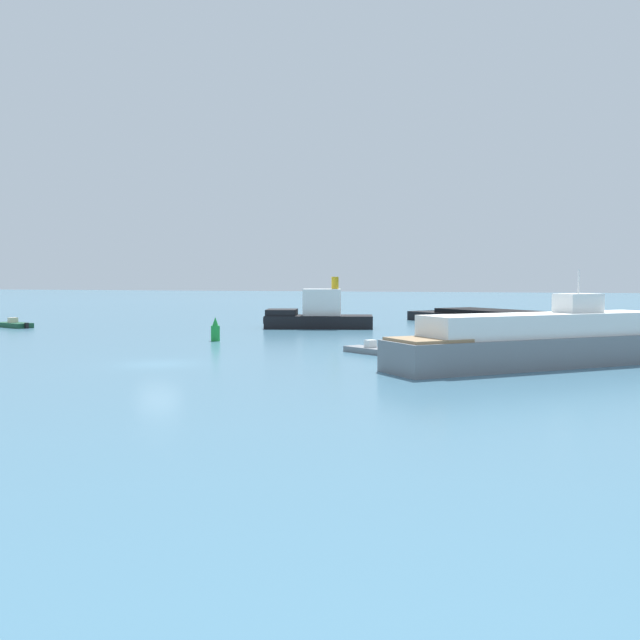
{
  "coord_description": "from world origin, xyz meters",
  "views": [
    {
      "loc": [
        20.77,
        -39.54,
        5.15
      ],
      "look_at": [
        2.81,
        25.05,
        1.2
      ],
      "focal_mm": 42.32,
      "sensor_mm": 36.0,
      "label": 1
    }
  ],
  "objects_px": {
    "tugboat": "(317,315)",
    "channel_buoy_green": "(215,331)",
    "small_motorboat": "(374,350)",
    "cargo_barge": "(564,321)",
    "white_riverboat": "(544,341)",
    "fishing_skiff": "(15,325)"
  },
  "relations": [
    {
      "from": "tugboat",
      "to": "white_riverboat",
      "type": "bearing_deg",
      "value": -51.81
    },
    {
      "from": "fishing_skiff",
      "to": "cargo_barge",
      "type": "bearing_deg",
      "value": 11.83
    },
    {
      "from": "small_motorboat",
      "to": "fishing_skiff",
      "type": "bearing_deg",
      "value": 158.89
    },
    {
      "from": "tugboat",
      "to": "channel_buoy_green",
      "type": "bearing_deg",
      "value": -102.9
    },
    {
      "from": "tugboat",
      "to": "small_motorboat",
      "type": "relative_size",
      "value": 2.44
    },
    {
      "from": "cargo_barge",
      "to": "channel_buoy_green",
      "type": "bearing_deg",
      "value": -143.44
    },
    {
      "from": "tugboat",
      "to": "cargo_barge",
      "type": "relative_size",
      "value": 0.34
    },
    {
      "from": "tugboat",
      "to": "small_motorboat",
      "type": "height_order",
      "value": "tugboat"
    },
    {
      "from": "white_riverboat",
      "to": "fishing_skiff",
      "type": "distance_m",
      "value": 53.86
    },
    {
      "from": "tugboat",
      "to": "channel_buoy_green",
      "type": "distance_m",
      "value": 16.77
    },
    {
      "from": "fishing_skiff",
      "to": "channel_buoy_green",
      "type": "height_order",
      "value": "channel_buoy_green"
    },
    {
      "from": "small_motorboat",
      "to": "channel_buoy_green",
      "type": "height_order",
      "value": "channel_buoy_green"
    },
    {
      "from": "cargo_barge",
      "to": "fishing_skiff",
      "type": "relative_size",
      "value": 7.03
    },
    {
      "from": "white_riverboat",
      "to": "tugboat",
      "type": "relative_size",
      "value": 1.56
    },
    {
      "from": "white_riverboat",
      "to": "tugboat",
      "type": "distance_m",
      "value": 33.9
    },
    {
      "from": "cargo_barge",
      "to": "channel_buoy_green",
      "type": "distance_m",
      "value": 33.75
    },
    {
      "from": "tugboat",
      "to": "fishing_skiff",
      "type": "distance_m",
      "value": 30.19
    },
    {
      "from": "tugboat",
      "to": "cargo_barge",
      "type": "xyz_separation_m",
      "value": [
        23.37,
        3.77,
        -0.45
      ]
    },
    {
      "from": "tugboat",
      "to": "channel_buoy_green",
      "type": "relative_size",
      "value": 5.87
    },
    {
      "from": "small_motorboat",
      "to": "tugboat",
      "type": "bearing_deg",
      "value": 114.51
    },
    {
      "from": "white_riverboat",
      "to": "fishing_skiff",
      "type": "bearing_deg",
      "value": 158.9
    },
    {
      "from": "white_riverboat",
      "to": "cargo_barge",
      "type": "height_order",
      "value": "cargo_barge"
    }
  ]
}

